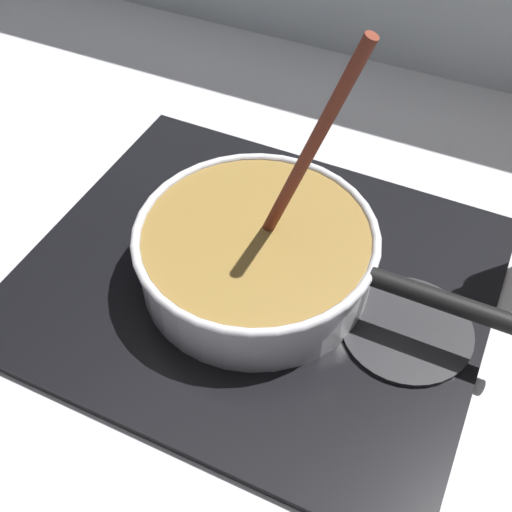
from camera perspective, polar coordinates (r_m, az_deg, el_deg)
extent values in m
cube|color=#B7B7BC|center=(0.76, -14.39, -12.68)|extent=(2.40, 1.60, 0.04)
cube|color=black|center=(0.81, 0.00, -2.06)|extent=(0.56, 0.48, 0.01)
torus|color=#592D0C|center=(0.80, 0.00, -1.60)|extent=(0.18, 0.18, 0.01)
cylinder|color=#262628|center=(0.77, 13.13, -6.26)|extent=(0.15, 0.15, 0.01)
cylinder|color=silver|center=(0.77, 0.00, 0.00)|extent=(0.28, 0.28, 0.07)
cylinder|color=olive|center=(0.77, 0.00, 0.20)|extent=(0.27, 0.27, 0.07)
torus|color=silver|center=(0.75, 0.00, 1.92)|extent=(0.29, 0.29, 0.01)
cylinder|color=black|center=(0.72, 16.75, -3.99)|extent=(0.18, 0.02, 0.02)
cylinder|color=beige|center=(0.73, 3.53, -0.60)|extent=(0.04, 0.04, 0.01)
cylinder|color=#E5CC7A|center=(0.74, -1.39, -0.08)|extent=(0.04, 0.04, 0.01)
cylinder|color=#EDD88C|center=(0.77, -0.54, 2.86)|extent=(0.04, 0.04, 0.01)
cylinder|color=#EDD88C|center=(0.71, 5.09, -2.86)|extent=(0.03, 0.03, 0.01)
cylinder|color=#EDD88C|center=(0.81, -5.62, 4.87)|extent=(0.03, 0.03, 0.01)
cylinder|color=maroon|center=(0.67, 4.71, 9.12)|extent=(0.11, 0.03, 0.27)
cube|color=brown|center=(0.77, 0.71, 1.81)|extent=(0.05, 0.04, 0.01)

